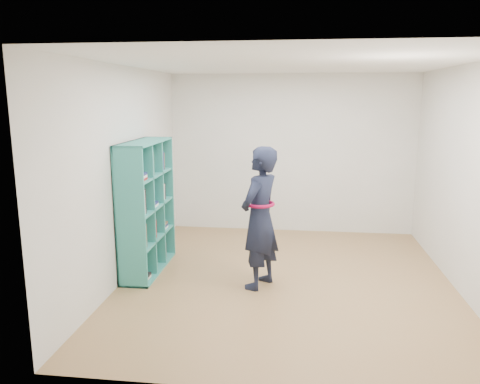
# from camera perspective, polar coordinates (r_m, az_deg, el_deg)

# --- Properties ---
(floor) EXTENTS (4.50, 4.50, 0.00)m
(floor) POSITION_cam_1_polar(r_m,az_deg,el_deg) (5.91, 5.67, -10.70)
(floor) COLOR #987145
(floor) RESTS_ON ground
(ceiling) EXTENTS (4.50, 4.50, 0.00)m
(ceiling) POSITION_cam_1_polar(r_m,az_deg,el_deg) (5.49, 6.22, 15.32)
(ceiling) COLOR white
(ceiling) RESTS_ON wall_back
(wall_left) EXTENTS (0.02, 4.50, 2.60)m
(wall_left) POSITION_cam_1_polar(r_m,az_deg,el_deg) (5.94, -13.76, 2.18)
(wall_left) COLOR silver
(wall_left) RESTS_ON floor
(wall_right) EXTENTS (0.02, 4.50, 2.60)m
(wall_right) POSITION_cam_1_polar(r_m,az_deg,el_deg) (5.87, 25.86, 1.23)
(wall_right) COLOR silver
(wall_right) RESTS_ON floor
(wall_back) EXTENTS (4.00, 0.02, 2.60)m
(wall_back) POSITION_cam_1_polar(r_m,az_deg,el_deg) (7.78, 6.31, 4.60)
(wall_back) COLOR silver
(wall_back) RESTS_ON floor
(wall_front) EXTENTS (4.00, 0.02, 2.60)m
(wall_front) POSITION_cam_1_polar(r_m,az_deg,el_deg) (3.36, 5.05, -4.65)
(wall_front) COLOR silver
(wall_front) RESTS_ON floor
(bookshelf) EXTENTS (0.37, 1.27, 1.69)m
(bookshelf) POSITION_cam_1_polar(r_m,az_deg,el_deg) (6.12, -11.56, -1.97)
(bookshelf) COLOR teal
(bookshelf) RESTS_ON floor
(person) EXTENTS (0.62, 0.73, 1.68)m
(person) POSITION_cam_1_polar(r_m,az_deg,el_deg) (5.47, 2.42, -3.18)
(person) COLOR black
(person) RESTS_ON floor
(smartphone) EXTENTS (0.03, 0.11, 0.14)m
(smartphone) POSITION_cam_1_polar(r_m,az_deg,el_deg) (5.59, 1.64, -1.69)
(smartphone) COLOR silver
(smartphone) RESTS_ON person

